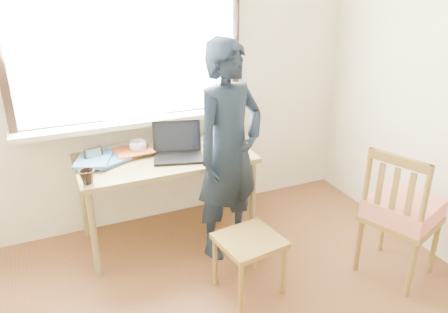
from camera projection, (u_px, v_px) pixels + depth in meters
name	position (u px, v px, depth m)	size (l,w,h in m)	color
room_shell	(261.00, 73.00, 1.80)	(3.52, 4.02, 2.61)	beige
desk	(166.00, 165.00, 3.38)	(1.33, 0.67, 0.71)	olive
laptop	(178.00, 149.00, 3.34)	(0.43, 0.38, 0.25)	black
mug_white	(138.00, 147.00, 3.39)	(0.13, 0.13, 0.10)	white
mug_dark	(87.00, 177.00, 2.91)	(0.10, 0.10, 0.10)	black
mouse	(231.00, 149.00, 3.45)	(0.09, 0.06, 0.04)	black
desk_clutter	(128.00, 151.00, 3.39)	(0.86, 0.53, 0.03)	gold
book_a	(106.00, 154.00, 3.36)	(0.19, 0.25, 0.02)	white
book_b	(200.00, 138.00, 3.69)	(0.18, 0.25, 0.02)	white
picture_frame	(94.00, 156.00, 3.22)	(0.14, 0.05, 0.11)	black
work_chair	(249.00, 246.00, 2.89)	(0.44, 0.43, 0.41)	olive
side_chair	(402.00, 211.00, 2.99)	(0.56, 0.57, 0.97)	olive
person	(229.00, 152.00, 3.16)	(0.60, 0.39, 1.63)	black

